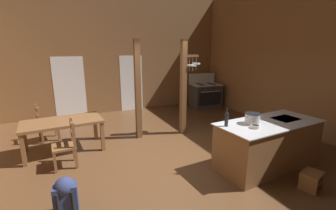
% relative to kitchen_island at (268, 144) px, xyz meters
% --- Properties ---
extents(ground_plane, '(8.68, 9.51, 0.10)m').
position_rel_kitchen_island_xyz_m(ground_plane, '(-1.64, 1.05, -0.52)').
color(ground_plane, brown).
extents(wall_back, '(8.68, 0.14, 4.20)m').
position_rel_kitchen_island_xyz_m(wall_back, '(-1.64, 5.47, 1.64)').
color(wall_back, brown).
rests_on(wall_back, ground_plane).
extents(wall_right, '(0.14, 9.51, 4.20)m').
position_rel_kitchen_island_xyz_m(wall_right, '(2.37, 1.05, 1.64)').
color(wall_right, brown).
rests_on(wall_right, ground_plane).
extents(glazed_door_back_left, '(1.00, 0.01, 2.05)m').
position_rel_kitchen_island_xyz_m(glazed_door_back_left, '(-3.41, 5.40, 0.56)').
color(glazed_door_back_left, white).
rests_on(glazed_door_back_left, ground_plane).
extents(glazed_panel_back_right, '(0.84, 0.01, 2.05)m').
position_rel_kitchen_island_xyz_m(glazed_panel_back_right, '(-1.25, 5.40, 0.56)').
color(glazed_panel_back_right, white).
rests_on(glazed_panel_back_right, ground_plane).
extents(kitchen_island, '(2.22, 1.10, 0.93)m').
position_rel_kitchen_island_xyz_m(kitchen_island, '(0.00, 0.00, 0.00)').
color(kitchen_island, brown).
rests_on(kitchen_island, ground_plane).
extents(stove_range, '(1.21, 0.91, 1.32)m').
position_rel_kitchen_island_xyz_m(stove_range, '(1.53, 4.55, 0.02)').
color(stove_range, '#323232').
rests_on(stove_range, ground_plane).
extents(support_post_with_pot_rack, '(0.57, 0.24, 2.55)m').
position_rel_kitchen_island_xyz_m(support_post_with_pot_rack, '(-0.62, 2.37, 0.91)').
color(support_post_with_pot_rack, brown).
rests_on(support_post_with_pot_rack, ground_plane).
extents(support_post_center, '(0.14, 0.14, 2.55)m').
position_rel_kitchen_island_xyz_m(support_post_center, '(-1.88, 2.55, 0.81)').
color(support_post_center, brown).
rests_on(support_post_center, ground_plane).
extents(step_stool, '(0.43, 0.37, 0.30)m').
position_rel_kitchen_island_xyz_m(step_stool, '(0.07, -0.91, -0.29)').
color(step_stool, brown).
rests_on(step_stool, ground_plane).
extents(dining_table, '(1.76, 1.02, 0.74)m').
position_rel_kitchen_island_xyz_m(dining_table, '(-3.71, 2.45, 0.18)').
color(dining_table, brown).
rests_on(dining_table, ground_plane).
extents(ladderback_chair_near_window, '(0.52, 0.52, 0.95)m').
position_rel_kitchen_island_xyz_m(ladderback_chair_near_window, '(-4.12, 3.34, -0.01)').
color(ladderback_chair_near_window, brown).
rests_on(ladderback_chair_near_window, ground_plane).
extents(ladderback_chair_by_post, '(0.46, 0.46, 0.95)m').
position_rel_kitchen_island_xyz_m(ladderback_chair_by_post, '(-3.67, 1.66, -0.01)').
color(ladderback_chair_by_post, brown).
rests_on(ladderback_chair_by_post, ground_plane).
extents(backpack, '(0.34, 0.32, 0.60)m').
position_rel_kitchen_island_xyz_m(backpack, '(-3.74, 0.12, -0.15)').
color(backpack, navy).
rests_on(backpack, ground_plane).
extents(stockpot_on_counter, '(0.35, 0.28, 0.21)m').
position_rel_kitchen_island_xyz_m(stockpot_on_counter, '(-0.40, 0.07, 0.57)').
color(stockpot_on_counter, '#B7BABF').
rests_on(stockpot_on_counter, kitchen_island).
extents(mixing_bowl_on_counter, '(0.16, 0.16, 0.06)m').
position_rel_kitchen_island_xyz_m(mixing_bowl_on_counter, '(-0.54, -0.15, 0.50)').
color(mixing_bowl_on_counter, silver).
rests_on(mixing_bowl_on_counter, kitchen_island).
extents(bottle_tall_on_counter, '(0.07, 0.07, 0.35)m').
position_rel_kitchen_island_xyz_m(bottle_tall_on_counter, '(-0.95, 0.15, 0.61)').
color(bottle_tall_on_counter, '#1E2328').
rests_on(bottle_tall_on_counter, kitchen_island).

